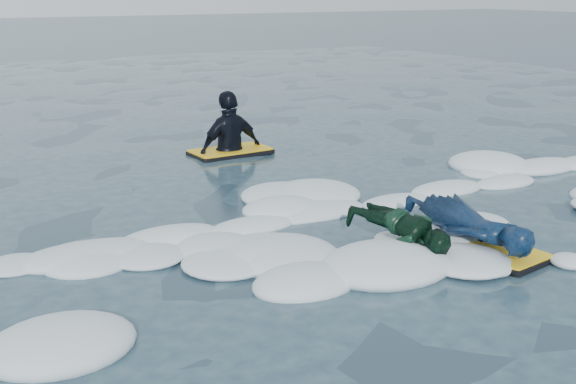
# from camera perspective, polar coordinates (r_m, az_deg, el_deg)

# --- Properties ---
(ground) EXTENTS (120.00, 120.00, 0.00)m
(ground) POSITION_cam_1_polar(r_m,az_deg,el_deg) (6.75, 5.77, -5.60)
(ground) COLOR #162436
(ground) RESTS_ON ground
(foam_band) EXTENTS (12.00, 3.10, 0.30)m
(foam_band) POSITION_cam_1_polar(r_m,az_deg,el_deg) (7.56, 1.27, -3.13)
(foam_band) COLOR white
(foam_band) RESTS_ON ground
(prone_woman_unit) EXTENTS (0.77, 1.69, 0.43)m
(prone_woman_unit) POSITION_cam_1_polar(r_m,az_deg,el_deg) (7.26, 14.36, -2.62)
(prone_woman_unit) COLOR black
(prone_woman_unit) RESTS_ON ground
(prone_child_unit) EXTENTS (0.67, 1.19, 0.44)m
(prone_child_unit) POSITION_cam_1_polar(r_m,az_deg,el_deg) (6.95, 9.21, -3.11)
(prone_child_unit) COLOR black
(prone_child_unit) RESTS_ON ground
(waiting_rider_unit) EXTENTS (1.26, 0.75, 1.83)m
(waiting_rider_unit) POSITION_cam_1_polar(r_m,az_deg,el_deg) (11.02, -4.57, 3.26)
(waiting_rider_unit) COLOR black
(waiting_rider_unit) RESTS_ON ground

